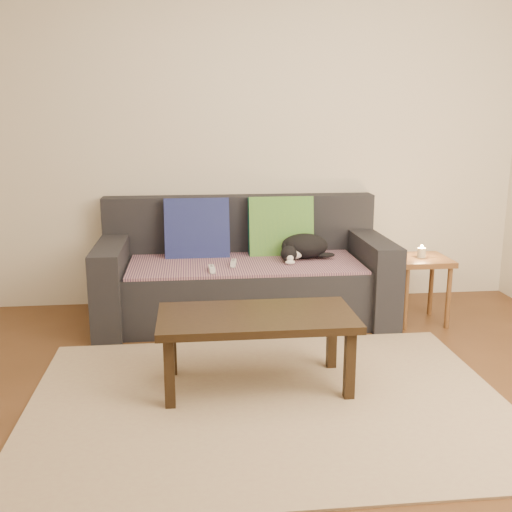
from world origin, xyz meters
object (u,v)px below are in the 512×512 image
(coffee_table, at_px, (257,324))
(sofa, at_px, (244,276))
(wii_remote_a, at_px, (233,263))
(cat, at_px, (303,247))
(side_table, at_px, (420,269))
(wii_remote_b, at_px, (212,269))

(coffee_table, bearing_deg, sofa, 88.13)
(sofa, xyz_separation_m, wii_remote_a, (-0.09, -0.17, 0.15))
(wii_remote_a, distance_m, coffee_table, 1.05)
(coffee_table, bearing_deg, cat, 68.13)
(cat, distance_m, side_table, 0.86)
(cat, bearing_deg, wii_remote_b, -163.81)
(coffee_table, bearing_deg, wii_remote_a, 92.70)
(sofa, height_order, wii_remote_a, sofa)
(cat, bearing_deg, wii_remote_a, -171.73)
(wii_remote_a, bearing_deg, side_table, -86.80)
(side_table, bearing_deg, coffee_table, -143.56)
(wii_remote_b, xyz_separation_m, coffee_table, (0.21, -0.90, -0.08))
(wii_remote_a, bearing_deg, coffee_table, -170.11)
(side_table, bearing_deg, wii_remote_b, -177.75)
(side_table, bearing_deg, cat, 163.29)
(sofa, bearing_deg, cat, -2.71)
(cat, bearing_deg, coffee_table, -119.41)
(wii_remote_a, height_order, coffee_table, wii_remote_a)
(wii_remote_a, xyz_separation_m, side_table, (1.34, -0.09, -0.06))
(sofa, distance_m, coffee_table, 1.22)
(wii_remote_b, bearing_deg, side_table, -90.18)
(sofa, height_order, side_table, sofa)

